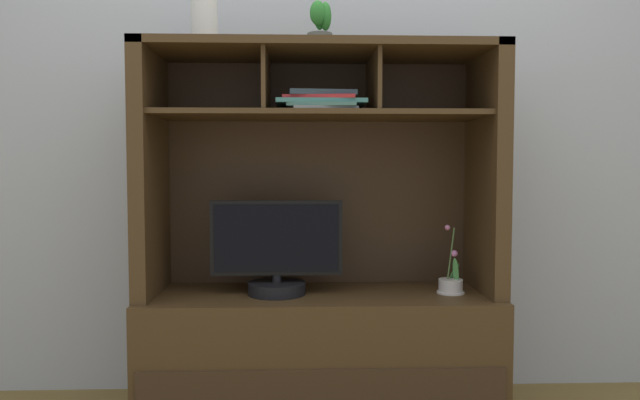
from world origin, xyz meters
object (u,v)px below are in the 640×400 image
(tv_monitor, at_px, (277,254))
(ceramic_vase, at_px, (205,22))
(potted_succulent, at_px, (321,27))
(magazine_stack_left, at_px, (321,103))
(media_console, at_px, (320,305))
(potted_orchid, at_px, (451,284))

(tv_monitor, distance_m, ceramic_vase, 0.96)
(potted_succulent, relative_size, ceramic_vase, 0.92)
(magazine_stack_left, relative_size, ceramic_vase, 1.71)
(media_console, bearing_deg, ceramic_vase, 178.59)
(tv_monitor, height_order, potted_succulent, potted_succulent)
(potted_succulent, xyz_separation_m, ceramic_vase, (-0.46, -0.01, 0.02))
(magazine_stack_left, distance_m, potted_succulent, 0.31)
(potted_orchid, height_order, magazine_stack_left, magazine_stack_left)
(media_console, height_order, potted_succulent, potted_succulent)
(magazine_stack_left, height_order, ceramic_vase, ceramic_vase)
(potted_orchid, height_order, potted_succulent, potted_succulent)
(potted_orchid, xyz_separation_m, ceramic_vase, (-0.97, 0.07, 1.04))
(magazine_stack_left, xyz_separation_m, potted_succulent, (0.00, 0.08, 0.30))
(media_console, relative_size, magazine_stack_left, 4.32)
(media_console, height_order, potted_orchid, media_console)
(ceramic_vase, bearing_deg, magazine_stack_left, -9.07)
(potted_orchid, bearing_deg, ceramic_vase, 176.08)
(potted_orchid, xyz_separation_m, potted_succulent, (-0.52, 0.07, 1.02))
(potted_orchid, distance_m, ceramic_vase, 1.42)
(media_console, height_order, ceramic_vase, ceramic_vase)
(magazine_stack_left, relative_size, potted_succulent, 1.85)
(tv_monitor, xyz_separation_m, ceramic_vase, (-0.28, 0.06, 0.91))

